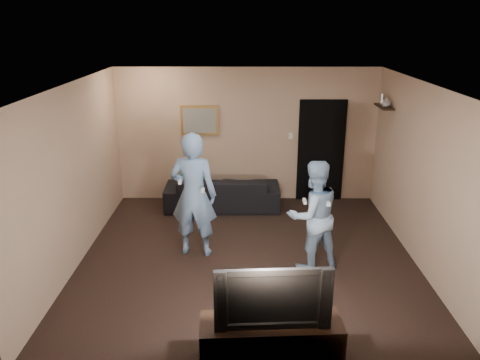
{
  "coord_description": "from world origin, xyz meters",
  "views": [
    {
      "loc": [
        -0.08,
        -6.32,
        3.45
      ],
      "look_at": [
        -0.12,
        0.3,
        1.15
      ],
      "focal_mm": 35.0,
      "sensor_mm": 36.0,
      "label": 1
    }
  ],
  "objects_px": {
    "sofa": "(222,192)",
    "wii_player_left": "(194,195)",
    "television": "(272,293)",
    "tv_console": "(271,343)",
    "wii_player_right": "(313,215)"
  },
  "relations": [
    {
      "from": "tv_console",
      "to": "wii_player_left",
      "type": "relative_size",
      "value": 0.76
    },
    {
      "from": "sofa",
      "to": "wii_player_left",
      "type": "height_order",
      "value": "wii_player_left"
    },
    {
      "from": "tv_console",
      "to": "television",
      "type": "height_order",
      "value": "television"
    },
    {
      "from": "wii_player_right",
      "to": "television",
      "type": "bearing_deg",
      "value": -108.94
    },
    {
      "from": "television",
      "to": "wii_player_right",
      "type": "xyz_separation_m",
      "value": [
        0.7,
        2.05,
        -0.04
      ]
    },
    {
      "from": "television",
      "to": "sofa",
      "type": "bearing_deg",
      "value": 95.67
    },
    {
      "from": "tv_console",
      "to": "wii_player_right",
      "type": "relative_size",
      "value": 0.9
    },
    {
      "from": "television",
      "to": "wii_player_right",
      "type": "relative_size",
      "value": 0.72
    },
    {
      "from": "television",
      "to": "wii_player_left",
      "type": "relative_size",
      "value": 0.61
    },
    {
      "from": "wii_player_right",
      "to": "sofa",
      "type": "bearing_deg",
      "value": 121.53
    },
    {
      "from": "sofa",
      "to": "wii_player_right",
      "type": "relative_size",
      "value": 1.33
    },
    {
      "from": "sofa",
      "to": "television",
      "type": "xyz_separation_m",
      "value": [
        0.68,
        -4.3,
        0.53
      ]
    },
    {
      "from": "sofa",
      "to": "tv_console",
      "type": "bearing_deg",
      "value": 98.31
    },
    {
      "from": "wii_player_right",
      "to": "wii_player_left",
      "type": "bearing_deg",
      "value": 166.57
    },
    {
      "from": "television",
      "to": "wii_player_left",
      "type": "height_order",
      "value": "wii_player_left"
    }
  ]
}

